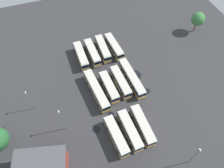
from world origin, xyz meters
TOP-DOWN VIEW (x-y plane):
  - ground_plane at (0.00, 0.00)m, footprint 107.89×107.89m
  - bus_row0_slot0 at (-14.60, -6.43)m, footprint 11.09×2.67m
  - bus_row0_slot1 at (-14.76, -2.51)m, footprint 11.19×2.91m
  - bus_row0_slot2 at (-15.34, 1.35)m, footprint 11.12×2.70m
  - bus_row0_slot3 at (-15.08, 5.22)m, footprint 11.41×3.37m
  - bus_row1_slot0 at (0.20, -5.74)m, footprint 14.57×3.95m
  - bus_row1_slot1 at (0.37, -1.88)m, footprint 10.57×3.09m
  - bus_row1_slot2 at (-0.22, 1.99)m, footprint 11.35×3.11m
  - bus_row1_slot3 at (-0.54, 5.68)m, footprint 14.50×3.25m
  - bus_row2_slot0 at (15.40, -5.13)m, footprint 11.02×3.44m
  - bus_row2_slot1 at (15.15, -1.30)m, footprint 11.23×3.05m
  - bus_row2_slot2 at (14.95, 2.37)m, footprint 11.27×2.66m
  - lamp_post_far_corner at (8.23, -16.88)m, footprint 0.56×0.28m
  - lamp_post_by_building at (-0.87, -23.89)m, footprint 0.56×0.28m
  - lamp_post_mid_lot at (26.86, 9.40)m, footprint 0.56×0.28m
  - tree_northeast at (-14.55, 36.87)m, footprint 4.72×4.72m
  - puddle_between_rows at (4.41, 8.82)m, footprint 2.07×2.07m
  - puddle_near_shelter at (-2.43, 7.77)m, footprint 4.09×4.09m
  - puddle_front_lane at (8.32, -4.03)m, footprint 1.92×1.92m
  - puddle_back_corner at (11.18, -9.26)m, footprint 2.20×2.20m

SIDE VIEW (x-z plane):
  - ground_plane at x=0.00m, z-range 0.00..0.00m
  - puddle_between_rows at x=4.41m, z-range 0.00..0.01m
  - puddle_near_shelter at x=-2.43m, z-range 0.00..0.01m
  - puddle_front_lane at x=8.32m, z-range 0.00..0.01m
  - puddle_back_corner at x=11.18m, z-range 0.00..0.01m
  - bus_row1_slot1 at x=0.37m, z-range 0.10..3.51m
  - bus_row2_slot0 at x=15.40m, z-range 0.10..3.51m
  - bus_row0_slot0 at x=-14.60m, z-range 0.10..3.51m
  - bus_row0_slot2 at x=-15.34m, z-range 0.10..3.51m
  - bus_row0_slot1 at x=-14.76m, z-range 0.10..3.51m
  - bus_row2_slot1 at x=15.15m, z-range 0.10..3.51m
  - bus_row1_slot2 at x=-0.22m, z-range 0.10..3.51m
  - bus_row2_slot2 at x=14.95m, z-range 0.10..3.51m
  - bus_row0_slot3 at x=-15.08m, z-range 0.10..3.51m
  - bus_row1_slot0 at x=0.20m, z-range 0.10..3.51m
  - bus_row1_slot3 at x=-0.54m, z-range 0.10..3.51m
  - lamp_post_by_building at x=-0.87m, z-range 0.41..8.64m
  - lamp_post_mid_lot at x=26.86m, z-range 0.42..9.37m
  - lamp_post_far_corner at x=8.23m, z-range 0.42..10.05m
  - tree_northeast at x=-14.55m, z-range 1.55..9.43m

